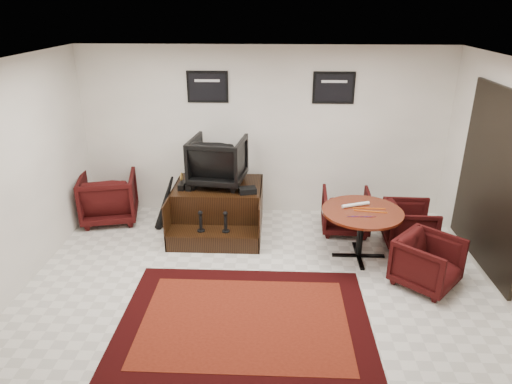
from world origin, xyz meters
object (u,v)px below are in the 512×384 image
meeting_table (362,216)px  table_chair_window (410,223)px  shine_chair (218,158)px  shine_podium (218,209)px  table_chair_corner (428,260)px  armchair_side (109,195)px  table_chair_back (346,209)px

meeting_table → table_chair_window: (0.80, 0.40, -0.28)m
shine_chair → meeting_table: bearing=163.4°
table_chair_window → shine_podium: bearing=83.5°
meeting_table → table_chair_window: size_ratio=1.56×
meeting_table → table_chair_corner: 1.04m
shine_chair → armchair_side: 1.98m
table_chair_back → shine_chair: bearing=-1.0°
meeting_table → table_chair_corner: (0.74, -0.67, -0.28)m
armchair_side → meeting_table: size_ratio=0.80×
shine_podium → table_chair_corner: bearing=-27.5°
shine_podium → meeting_table: bearing=-21.2°
meeting_table → shine_chair: bearing=155.5°
table_chair_back → shine_podium: bearing=3.1°
table_chair_corner → table_chair_back: bearing=71.0°
table_chair_window → table_chair_corner: (-0.06, -1.07, 0.01)m
table_chair_corner → armchair_side: bearing=111.7°
shine_podium → armchair_side: size_ratio=1.61×
shine_podium → table_chair_window: 2.95m
shine_chair → meeting_table: size_ratio=0.75×
table_chair_corner → shine_podium: bearing=104.2°
shine_chair → table_chair_corner: (2.86, -1.64, -0.77)m
meeting_table → table_chair_corner: same height
meeting_table → table_chair_window: 0.94m
table_chair_corner → meeting_table: bearing=89.7°
shine_podium → table_chair_window: size_ratio=1.99×
shine_chair → table_chair_corner: shine_chair is taller
meeting_table → armchair_side: bearing=165.2°
armchair_side → table_chair_back: armchair_side is taller
table_chair_window → table_chair_back: bearing=66.5°
table_chair_back → armchair_side: bearing=-0.4°
shine_podium → shine_chair: size_ratio=1.70×
shine_podium → table_chair_back: size_ratio=1.92×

